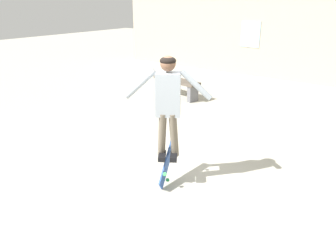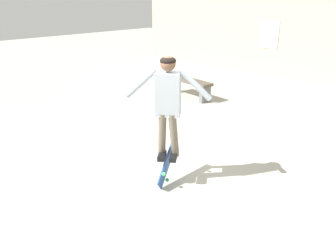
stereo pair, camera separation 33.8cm
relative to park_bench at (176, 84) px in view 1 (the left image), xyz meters
The scene contains 5 objects.
ground_plane 4.47m from the park_bench, 56.53° to the right, with size 40.00×40.00×0.00m, color #B2AD9E.
building_backdrop 5.00m from the park_bench, 59.33° to the left, with size 15.90×0.52×5.10m.
park_bench is the anchor object (origin of this frame).
skater 4.76m from the park_bench, 56.05° to the right, with size 1.06×0.73×1.49m.
skateboard_flipping 4.59m from the park_bench, 56.13° to the right, with size 0.30×0.75×0.70m.
Camera 1 is at (2.73, -3.61, 2.62)m, focal length 35.00 mm.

